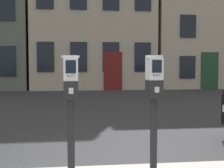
% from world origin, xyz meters
% --- Properties ---
extents(parking_meter_near_kerb, '(0.22, 0.26, 1.49)m').
position_xyz_m(parking_meter_near_kerb, '(-0.15, -0.22, 1.17)').
color(parking_meter_near_kerb, black).
rests_on(parking_meter_near_kerb, sidewalk_slab).
extents(parking_meter_twin_adjacent, '(0.22, 0.26, 1.49)m').
position_xyz_m(parking_meter_twin_adjacent, '(0.88, -0.22, 1.17)').
color(parking_meter_twin_adjacent, black).
rests_on(parking_meter_twin_adjacent, sidewalk_slab).
extents(townhouse_brick_corner, '(7.01, 6.95, 9.93)m').
position_xyz_m(townhouse_brick_corner, '(1.15, 17.18, 4.97)').
color(townhouse_brick_corner, '#9E9384').
rests_on(townhouse_brick_corner, ground_plane).
extents(townhouse_orange_brick, '(6.04, 6.27, 9.13)m').
position_xyz_m(townhouse_orange_brick, '(7.86, 16.84, 4.57)').
color(townhouse_orange_brick, '#9E9384').
rests_on(townhouse_orange_brick, ground_plane).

